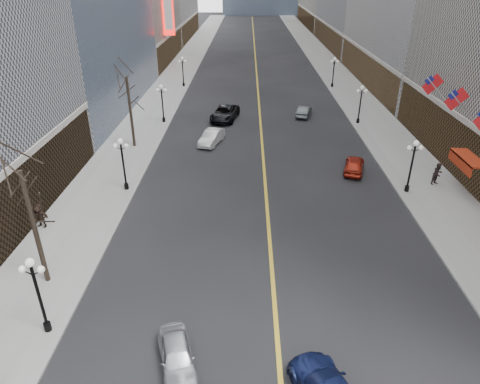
{
  "coord_description": "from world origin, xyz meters",
  "views": [
    {
      "loc": [
        -1.62,
        -2.08,
        16.68
      ],
      "look_at": [
        -1.92,
        15.21,
        7.66
      ],
      "focal_mm": 32.0,
      "sensor_mm": 36.0,
      "label": 1
    }
  ],
  "objects_px": {
    "streetlamp_east_2": "(361,100)",
    "streetlamp_west_2": "(162,100)",
    "streetlamp_east_1": "(412,161)",
    "streetlamp_west_1": "(123,159)",
    "streetlamp_west_3": "(183,68)",
    "car_nb_far": "(225,113)",
    "streetlamp_west_0": "(37,288)",
    "car_nb_mid": "(212,137)",
    "car_sb_mid": "(354,165)",
    "streetlamp_east_3": "(334,69)",
    "car_nb_near": "(177,356)",
    "car_sb_far": "(304,111)"
  },
  "relations": [
    {
      "from": "streetlamp_west_2",
      "to": "car_nb_far",
      "type": "relative_size",
      "value": 0.76
    },
    {
      "from": "streetlamp_east_1",
      "to": "streetlamp_west_3",
      "type": "height_order",
      "value": "same"
    },
    {
      "from": "car_nb_near",
      "to": "car_nb_far",
      "type": "height_order",
      "value": "car_nb_far"
    },
    {
      "from": "streetlamp_east_3",
      "to": "streetlamp_west_1",
      "type": "distance_m",
      "value": 43.05
    },
    {
      "from": "streetlamp_east_1",
      "to": "car_sb_mid",
      "type": "distance_m",
      "value": 5.85
    },
    {
      "from": "streetlamp_west_0",
      "to": "car_nb_far",
      "type": "relative_size",
      "value": 0.76
    },
    {
      "from": "streetlamp_west_0",
      "to": "car_sb_mid",
      "type": "height_order",
      "value": "streetlamp_west_0"
    },
    {
      "from": "streetlamp_west_2",
      "to": "streetlamp_east_2",
      "type": "bearing_deg",
      "value": 0.0
    },
    {
      "from": "streetlamp_east_1",
      "to": "streetlamp_east_3",
      "type": "xyz_separation_m",
      "value": [
        0.0,
        36.0,
        0.0
      ]
    },
    {
      "from": "streetlamp_east_2",
      "to": "streetlamp_east_3",
      "type": "height_order",
      "value": "same"
    },
    {
      "from": "streetlamp_west_1",
      "to": "streetlamp_west_3",
      "type": "xyz_separation_m",
      "value": [
        0.0,
        36.0,
        0.0
      ]
    },
    {
      "from": "car_nb_far",
      "to": "streetlamp_east_2",
      "type": "bearing_deg",
      "value": 6.01
    },
    {
      "from": "car_sb_mid",
      "to": "streetlamp_west_0",
      "type": "bearing_deg",
      "value": 61.58
    },
    {
      "from": "streetlamp_east_1",
      "to": "streetlamp_west_1",
      "type": "bearing_deg",
      "value": 180.0
    },
    {
      "from": "car_nb_near",
      "to": "car_sb_far",
      "type": "relative_size",
      "value": 0.96
    },
    {
      "from": "streetlamp_west_0",
      "to": "streetlamp_west_1",
      "type": "xyz_separation_m",
      "value": [
        0.0,
        16.0,
        0.0
      ]
    },
    {
      "from": "streetlamp_east_3",
      "to": "streetlamp_west_2",
      "type": "height_order",
      "value": "same"
    },
    {
      "from": "streetlamp_west_2",
      "to": "streetlamp_east_1",
      "type": "bearing_deg",
      "value": -37.33
    },
    {
      "from": "streetlamp_east_2",
      "to": "car_nb_mid",
      "type": "distance_m",
      "value": 18.67
    },
    {
      "from": "car_sb_mid",
      "to": "car_nb_mid",
      "type": "bearing_deg",
      "value": -10.51
    },
    {
      "from": "streetlamp_east_3",
      "to": "car_nb_mid",
      "type": "xyz_separation_m",
      "value": [
        -17.21,
        -24.9,
        -2.17
      ]
    },
    {
      "from": "streetlamp_east_3",
      "to": "streetlamp_east_1",
      "type": "bearing_deg",
      "value": -90.0
    },
    {
      "from": "car_nb_near",
      "to": "car_sb_mid",
      "type": "bearing_deg",
      "value": 42.82
    },
    {
      "from": "streetlamp_east_1",
      "to": "car_nb_mid",
      "type": "xyz_separation_m",
      "value": [
        -17.21,
        11.1,
        -2.17
      ]
    },
    {
      "from": "streetlamp_east_2",
      "to": "car_sb_mid",
      "type": "bearing_deg",
      "value": -104.24
    },
    {
      "from": "car_nb_far",
      "to": "streetlamp_east_1",
      "type": "bearing_deg",
      "value": -39.12
    },
    {
      "from": "streetlamp_east_1",
      "to": "car_sb_far",
      "type": "xyz_separation_m",
      "value": [
        -6.18,
        20.98,
        -2.23
      ]
    },
    {
      "from": "car_nb_mid",
      "to": "car_sb_far",
      "type": "bearing_deg",
      "value": 58.78
    },
    {
      "from": "car_nb_near",
      "to": "car_nb_mid",
      "type": "bearing_deg",
      "value": 74.62
    },
    {
      "from": "streetlamp_west_1",
      "to": "car_nb_far",
      "type": "bearing_deg",
      "value": 69.17
    },
    {
      "from": "streetlamp_east_2",
      "to": "streetlamp_west_0",
      "type": "distance_m",
      "value": 41.39
    },
    {
      "from": "streetlamp_west_3",
      "to": "car_sb_mid",
      "type": "xyz_separation_m",
      "value": [
        20.08,
        -31.88,
        -2.18
      ]
    },
    {
      "from": "streetlamp_east_1",
      "to": "car_nb_mid",
      "type": "bearing_deg",
      "value": 147.17
    },
    {
      "from": "streetlamp_west_3",
      "to": "car_sb_far",
      "type": "height_order",
      "value": "streetlamp_west_3"
    },
    {
      "from": "streetlamp_east_1",
      "to": "streetlamp_west_3",
      "type": "distance_m",
      "value": 43.05
    },
    {
      "from": "car_nb_far",
      "to": "car_sb_far",
      "type": "height_order",
      "value": "car_nb_far"
    },
    {
      "from": "streetlamp_east_3",
      "to": "streetlamp_west_0",
      "type": "height_order",
      "value": "same"
    },
    {
      "from": "car_nb_near",
      "to": "car_sb_mid",
      "type": "xyz_separation_m",
      "value": [
        13.09,
        22.12,
        0.05
      ]
    },
    {
      "from": "streetlamp_east_1",
      "to": "streetlamp_west_0",
      "type": "relative_size",
      "value": 1.0
    },
    {
      "from": "streetlamp_west_1",
      "to": "streetlamp_west_0",
      "type": "bearing_deg",
      "value": -90.0
    },
    {
      "from": "streetlamp_west_1",
      "to": "car_nb_mid",
      "type": "bearing_deg",
      "value": 60.08
    },
    {
      "from": "streetlamp_east_1",
      "to": "streetlamp_west_0",
      "type": "height_order",
      "value": "same"
    },
    {
      "from": "streetlamp_east_3",
      "to": "streetlamp_west_1",
      "type": "xyz_separation_m",
      "value": [
        -23.6,
        -36.0,
        0.0
      ]
    },
    {
      "from": "car_nb_far",
      "to": "streetlamp_west_1",
      "type": "bearing_deg",
      "value": -99.8
    },
    {
      "from": "streetlamp_east_2",
      "to": "streetlamp_west_2",
      "type": "bearing_deg",
      "value": 180.0
    },
    {
      "from": "streetlamp_east_2",
      "to": "car_nb_near",
      "type": "bearing_deg",
      "value": -114.77
    },
    {
      "from": "streetlamp_west_3",
      "to": "car_nb_far",
      "type": "bearing_deg",
      "value": -65.96
    },
    {
      "from": "streetlamp_west_1",
      "to": "car_nb_near",
      "type": "relative_size",
      "value": 1.16
    },
    {
      "from": "car_nb_mid",
      "to": "car_sb_mid",
      "type": "height_order",
      "value": "car_nb_mid"
    },
    {
      "from": "streetlamp_east_2",
      "to": "streetlamp_west_2",
      "type": "distance_m",
      "value": 23.6
    }
  ]
}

